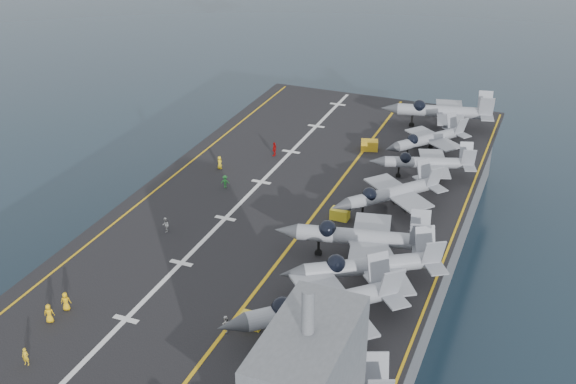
% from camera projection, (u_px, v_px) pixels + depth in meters
% --- Properties ---
extents(ground, '(500.00, 500.00, 0.00)m').
position_uv_depth(ground, '(275.00, 306.00, 83.82)').
color(ground, '#142135').
rests_on(ground, ground).
extents(hull, '(36.00, 90.00, 10.00)m').
position_uv_depth(hull, '(275.00, 270.00, 81.55)').
color(hull, '#56595E').
rests_on(hull, ground).
extents(flight_deck, '(38.00, 92.00, 0.40)m').
position_uv_depth(flight_deck, '(274.00, 230.00, 79.19)').
color(flight_deck, black).
rests_on(flight_deck, hull).
extents(foul_line, '(0.35, 90.00, 0.02)m').
position_uv_depth(foul_line, '(300.00, 233.00, 78.09)').
color(foul_line, gold).
rests_on(foul_line, flight_deck).
extents(landing_centerline, '(0.50, 90.00, 0.02)m').
position_uv_depth(landing_centerline, '(225.00, 218.00, 81.08)').
color(landing_centerline, silver).
rests_on(landing_centerline, flight_deck).
extents(deck_edge_port, '(0.25, 90.00, 0.02)m').
position_uv_depth(deck_edge_port, '(141.00, 201.00, 84.74)').
color(deck_edge_port, gold).
rests_on(deck_edge_port, flight_deck).
extents(deck_edge_stbd, '(0.25, 90.00, 0.02)m').
position_uv_depth(deck_edge_stbd, '(443.00, 262.00, 72.93)').
color(deck_edge_stbd, gold).
rests_on(deck_edge_stbd, flight_deck).
extents(fighter_jet_2, '(19.59, 19.28, 5.73)m').
position_uv_depth(fighter_jet_2, '(322.00, 303.00, 61.89)').
color(fighter_jet_2, gray).
rests_on(fighter_jet_2, flight_deck).
extents(fighter_jet_3, '(18.65, 17.05, 5.39)m').
position_uv_depth(fighter_jet_3, '(371.00, 264.00, 67.71)').
color(fighter_jet_3, gray).
rests_on(fighter_jet_3, flight_deck).
extents(fighter_jet_4, '(17.54, 13.51, 5.45)m').
position_uv_depth(fighter_jet_4, '(362.00, 236.00, 72.30)').
color(fighter_jet_4, '#8F959D').
rests_on(fighter_jet_4, flight_deck).
extents(fighter_jet_5, '(16.30, 16.78, 4.88)m').
position_uv_depth(fighter_jet_5, '(392.00, 192.00, 81.58)').
color(fighter_jet_5, gray).
rests_on(fighter_jet_5, flight_deck).
extents(fighter_jet_6, '(15.02, 12.28, 4.50)m').
position_uv_depth(fighter_jet_6, '(428.00, 162.00, 89.39)').
color(fighter_jet_6, '#8D959B').
rests_on(fighter_jet_6, flight_deck).
extents(fighter_jet_7, '(14.67, 15.39, 4.46)m').
position_uv_depth(fighter_jet_7, '(429.00, 138.00, 96.18)').
color(fighter_jet_7, '#9FA6B0').
rests_on(fighter_jet_7, flight_deck).
extents(fighter_jet_8, '(17.85, 13.82, 5.53)m').
position_uv_depth(fighter_jet_8, '(444.00, 110.00, 103.94)').
color(fighter_jet_8, gray).
rests_on(fighter_jet_8, flight_deck).
extents(tow_cart_a, '(1.98, 1.30, 1.18)m').
position_uv_depth(tow_cart_a, '(251.00, 320.00, 63.46)').
color(tow_cart_a, yellow).
rests_on(tow_cart_a, flight_deck).
extents(tow_cart_b, '(2.06, 1.36, 1.22)m').
position_uv_depth(tow_cart_b, '(340.00, 214.00, 80.77)').
color(tow_cart_b, gold).
rests_on(tow_cart_b, flight_deck).
extents(tow_cart_c, '(2.59, 2.05, 1.36)m').
position_uv_depth(tow_cart_c, '(369.00, 145.00, 97.91)').
color(tow_cart_c, gold).
rests_on(tow_cart_c, flight_deck).
extents(crew_0, '(1.31, 1.14, 1.83)m').
position_uv_depth(crew_0, '(66.00, 301.00, 65.45)').
color(crew_0, '#EDB00F').
rests_on(crew_0, flight_deck).
extents(crew_1, '(1.08, 0.81, 1.63)m').
position_uv_depth(crew_1, '(26.00, 357.00, 58.80)').
color(crew_1, gold).
rests_on(crew_1, flight_deck).
extents(crew_2, '(1.05, 1.20, 1.68)m').
position_uv_depth(crew_2, '(166.00, 225.00, 78.12)').
color(crew_2, silver).
rests_on(crew_2, flight_deck).
extents(crew_3, '(1.12, 0.91, 1.61)m').
position_uv_depth(crew_3, '(225.00, 182.00, 87.64)').
color(crew_3, '#268C33').
rests_on(crew_3, flight_deck).
extents(crew_4, '(0.82, 1.20, 1.96)m').
position_uv_depth(crew_4, '(274.00, 149.00, 96.01)').
color(crew_4, '#9F0909').
rests_on(crew_4, flight_deck).
extents(crew_5, '(1.23, 1.17, 1.71)m').
position_uv_depth(crew_5, '(220.00, 163.00, 92.46)').
color(crew_5, yellow).
rests_on(crew_5, flight_deck).
extents(crew_7, '(0.88, 1.12, 1.65)m').
position_uv_depth(crew_7, '(226.00, 324.00, 62.57)').
color(crew_7, silver).
rests_on(crew_7, flight_deck).
extents(crew_8, '(1.31, 1.14, 1.83)m').
position_uv_depth(crew_8, '(49.00, 313.00, 63.85)').
color(crew_8, '#EDB00F').
rests_on(crew_8, flight_deck).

